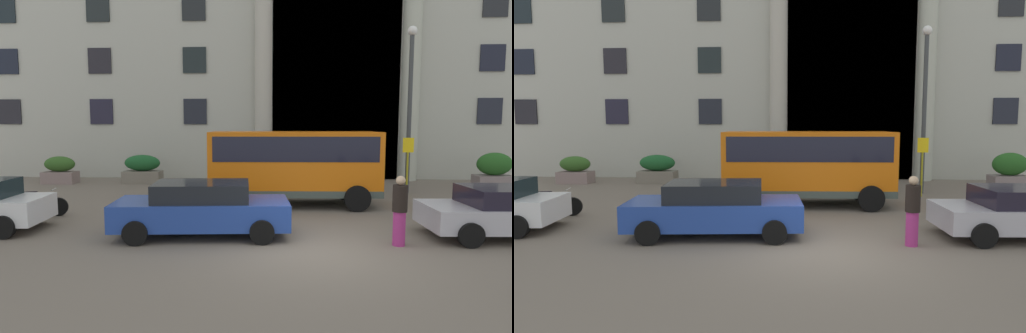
% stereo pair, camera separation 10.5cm
% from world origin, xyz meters
% --- Properties ---
extents(ground_plane, '(80.00, 64.00, 0.12)m').
position_xyz_m(ground_plane, '(0.00, 0.00, -0.06)').
color(ground_plane, '#675D52').
extents(office_building_facade, '(39.20, 9.72, 16.68)m').
position_xyz_m(office_building_facade, '(0.01, 17.47, 8.34)').
color(office_building_facade, '#A9AA9D').
rests_on(office_building_facade, ground_plane).
extents(orange_minibus, '(6.10, 2.62, 2.71)m').
position_xyz_m(orange_minibus, '(-0.15, 5.50, 1.62)').
color(orange_minibus, orange).
rests_on(orange_minibus, ground_plane).
extents(bus_stop_sign, '(0.44, 0.08, 2.43)m').
position_xyz_m(bus_stop_sign, '(4.60, 7.55, 1.51)').
color(bus_stop_sign, '#9E981E').
rests_on(bus_stop_sign, ground_plane).
extents(hedge_planter_entrance_right, '(1.62, 0.87, 1.37)m').
position_xyz_m(hedge_planter_entrance_right, '(-11.68, 10.55, 0.66)').
color(hedge_planter_entrance_right, gray).
rests_on(hedge_planter_entrance_right, ground_plane).
extents(hedge_planter_entrance_left, '(1.69, 0.91, 1.67)m').
position_xyz_m(hedge_planter_entrance_left, '(9.40, 10.10, 0.80)').
color(hedge_planter_entrance_left, gray).
rests_on(hedge_planter_entrance_left, ground_plane).
extents(hedge_planter_east, '(1.89, 0.93, 1.44)m').
position_xyz_m(hedge_planter_east, '(-7.56, 10.88, 0.69)').
color(hedge_planter_east, slate).
rests_on(hedge_planter_east, ground_plane).
extents(hedge_planter_west, '(2.02, 0.97, 1.29)m').
position_xyz_m(hedge_planter_west, '(-0.02, 10.88, 0.62)').
color(hedge_planter_west, '#68655C').
rests_on(hedge_planter_west, ground_plane).
extents(parked_sedan_second, '(4.72, 2.29, 1.45)m').
position_xyz_m(parked_sedan_second, '(-2.75, 1.15, 0.74)').
color(parked_sedan_second, '#224199').
rests_on(parked_sedan_second, ground_plane).
extents(scooter_by_planter, '(1.99, 0.73, 0.89)m').
position_xyz_m(scooter_by_planter, '(-8.60, 3.09, 0.46)').
color(scooter_by_planter, black).
rests_on(scooter_by_planter, ground_plane).
extents(pedestrian_man_red_shirt, '(0.36, 0.36, 1.73)m').
position_xyz_m(pedestrian_man_red_shirt, '(2.25, 0.46, 0.87)').
color(pedestrian_man_red_shirt, '#9D2B71').
rests_on(pedestrian_man_red_shirt, ground_plane).
extents(lamppost_plaza_centre, '(0.40, 0.40, 7.06)m').
position_xyz_m(lamppost_plaza_centre, '(4.87, 8.40, 4.14)').
color(lamppost_plaza_centre, '#373B3D').
rests_on(lamppost_plaza_centre, ground_plane).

